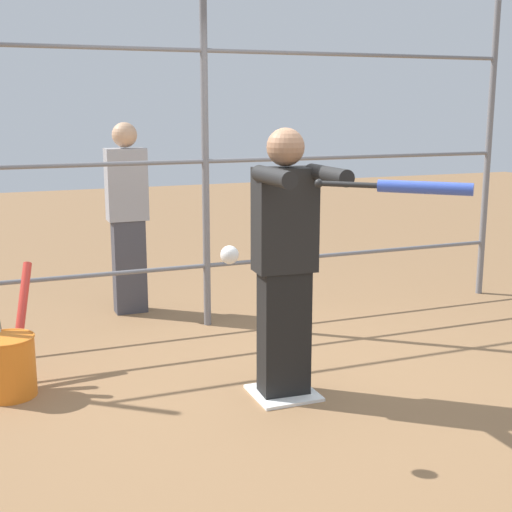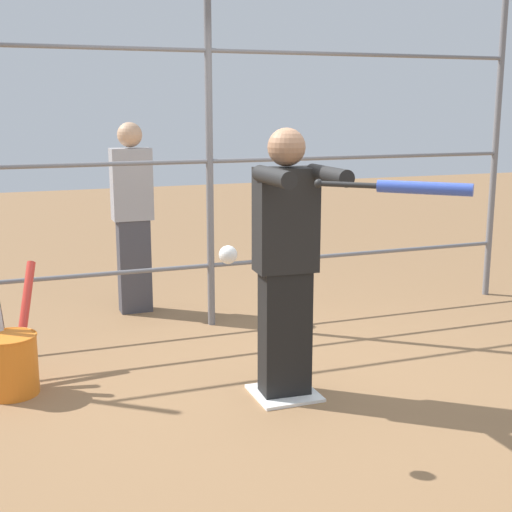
# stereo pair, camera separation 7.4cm
# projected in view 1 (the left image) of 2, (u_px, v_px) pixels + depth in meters

# --- Properties ---
(ground_plane) EXTENTS (24.00, 24.00, 0.00)m
(ground_plane) POSITION_uv_depth(u_px,v_px,m) (283.00, 394.00, 4.58)
(ground_plane) COLOR olive
(home_plate) EXTENTS (0.40, 0.40, 0.02)m
(home_plate) POSITION_uv_depth(u_px,v_px,m) (283.00, 393.00, 4.58)
(home_plate) COLOR white
(home_plate) RESTS_ON ground
(fence_backstop) EXTENTS (5.68, 0.06, 2.75)m
(fence_backstop) POSITION_uv_depth(u_px,v_px,m) (205.00, 161.00, 5.75)
(fence_backstop) COLOR slate
(fence_backstop) RESTS_ON ground
(batter) EXTENTS (0.43, 0.58, 1.69)m
(batter) POSITION_uv_depth(u_px,v_px,m) (286.00, 256.00, 4.37)
(batter) COLOR black
(batter) RESTS_ON ground
(baseball_bat_swinging) EXTENTS (0.65, 0.59, 0.07)m
(baseball_bat_swinging) POSITION_uv_depth(u_px,v_px,m) (411.00, 187.00, 3.71)
(baseball_bat_swinging) COLOR black
(softball_in_flight) EXTENTS (0.10, 0.10, 0.10)m
(softball_in_flight) POSITION_uv_depth(u_px,v_px,m) (230.00, 255.00, 3.65)
(softball_in_flight) COLOR white
(bat_bucket) EXTENTS (0.40, 0.77, 0.89)m
(bat_bucket) POSITION_uv_depth(u_px,v_px,m) (7.00, 358.00, 4.55)
(bat_bucket) COLOR orange
(bat_bucket) RESTS_ON ground
(bystander_behind_fence) EXTENTS (0.35, 0.22, 1.68)m
(bystander_behind_fence) POSITION_uv_depth(u_px,v_px,m) (128.00, 215.00, 6.23)
(bystander_behind_fence) COLOR #3F3F47
(bystander_behind_fence) RESTS_ON ground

